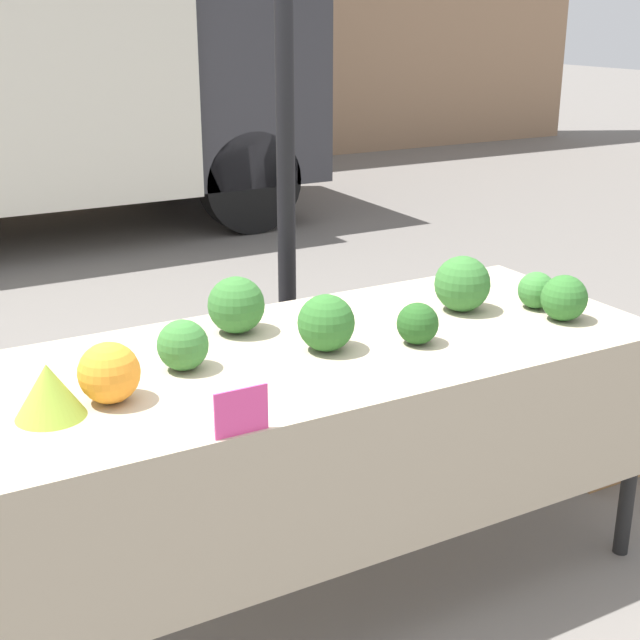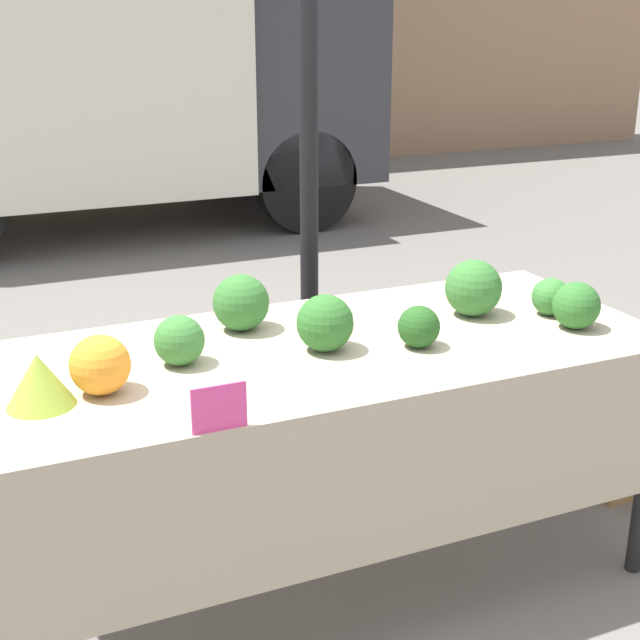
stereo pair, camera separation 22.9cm
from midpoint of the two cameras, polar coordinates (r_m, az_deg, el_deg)
The scene contains 15 objects.
ground_plane at distance 2.97m, azimuth 2.30°, elevation -16.25°, with size 40.00×40.00×0.00m, color slate.
tent_pole at distance 3.36m, azimuth 1.27°, elevation 10.85°, with size 0.07×0.07×2.46m.
parked_truck at distance 7.51m, azimuth -13.61°, elevation 15.73°, with size 4.06×2.09×2.45m.
market_table at distance 2.57m, azimuth 3.13°, elevation -4.17°, with size 2.03×0.84×0.80m.
orange_cauliflower at distance 2.29m, azimuth -11.14°, elevation -2.89°, with size 0.15×0.15×0.15m.
romanesco_head at distance 2.25m, azimuth -14.80°, elevation -3.79°, with size 0.17×0.17×0.14m.
broccoli_head_0 at distance 2.44m, azimuth -6.36°, elevation -1.35°, with size 0.14×0.14×0.14m.
broccoli_head_1 at distance 2.85m, azimuth 18.33°, elevation 0.85°, with size 0.15×0.15×0.15m.
broccoli_head_2 at distance 2.53m, azimuth 2.90°, elevation -0.24°, with size 0.16×0.16×0.16m.
broccoli_head_3 at distance 2.59m, azimuth 8.88°, elevation -0.47°, with size 0.12×0.12×0.12m.
broccoli_head_4 at distance 2.69m, azimuth -2.66°, elevation 1.08°, with size 0.17×0.17×0.17m.
broccoli_head_5 at distance 2.95m, azimuth 16.72°, elevation 1.41°, with size 0.12×0.12×0.12m.
broccoli_head_6 at distance 2.88m, azimuth 12.06°, elevation 1.99°, with size 0.18×0.18×0.18m.
price_sign at distance 2.06m, azimuth -3.31°, elevation -5.70°, with size 0.13×0.01×0.11m.
produce_crate at distance 3.64m, azimuth 20.94°, elevation -7.27°, with size 0.38×0.27×0.34m.
Camera 2 is at (-0.96, -2.21, 1.73)m, focal length 50.00 mm.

